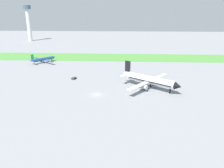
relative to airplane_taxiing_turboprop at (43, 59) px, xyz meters
name	(u,v)px	position (x,y,z in m)	size (l,w,h in m)	color
ground_plane	(97,95)	(41.72, -55.72, -2.37)	(600.00, 600.00, 0.00)	gray
grass_taxiway_strip	(109,57)	(41.72, 20.32, -2.33)	(360.00, 28.00, 0.08)	#478438
airplane_taxiing_turboprop	(43,59)	(0.00, 0.00, 0.00)	(18.05, 16.02, 6.49)	navy
airplane_midfield_jet	(149,80)	(63.61, -46.95, 1.40)	(25.15, 24.78, 10.48)	silver
baggage_cart_near_gate	(74,78)	(27.98, -35.15, -1.80)	(2.47, 2.84, 0.90)	#2D333D
control_tower	(28,20)	(-54.53, 110.25, 20.24)	(8.00, 8.00, 38.55)	silver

